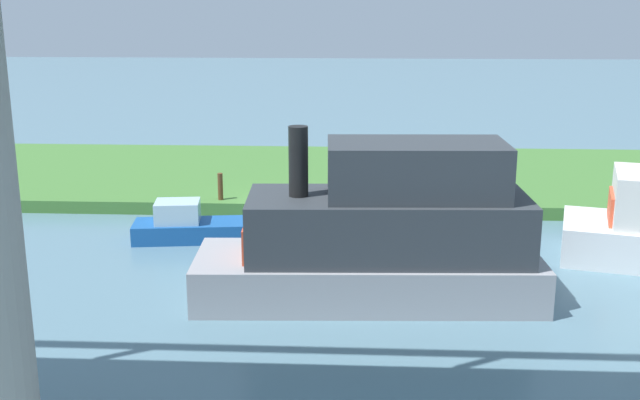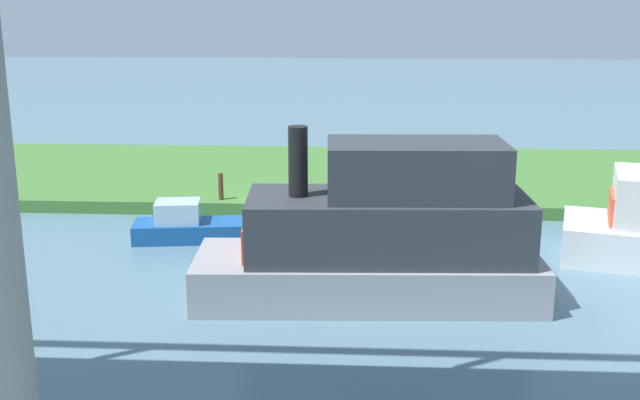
% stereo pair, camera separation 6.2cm
% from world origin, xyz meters
% --- Properties ---
extents(ground_plane, '(160.00, 160.00, 0.00)m').
position_xyz_m(ground_plane, '(0.00, 0.00, 0.00)').
color(ground_plane, slate).
extents(grassy_bank, '(80.00, 12.00, 0.50)m').
position_xyz_m(grassy_bank, '(0.00, -6.00, 0.25)').
color(grassy_bank, '#427533').
rests_on(grassy_bank, ground).
extents(person_on_bank, '(0.44, 0.44, 1.39)m').
position_xyz_m(person_on_bank, '(-4.13, -1.23, 1.20)').
color(person_on_bank, '#2D334C').
rests_on(person_on_bank, grassy_bank).
extents(mooring_post, '(0.20, 0.20, 1.06)m').
position_xyz_m(mooring_post, '(2.70, -0.59, 1.03)').
color(mooring_post, brown).
rests_on(mooring_post, grassy_bank).
extents(motorboat_white, '(4.34, 2.01, 1.40)m').
position_xyz_m(motorboat_white, '(3.11, 3.08, 0.50)').
color(motorboat_white, '#195199').
rests_on(motorboat_white, ground).
extents(riverboat_paddlewheel, '(9.71, 3.63, 4.90)m').
position_xyz_m(riverboat_paddlewheel, '(-3.36, 8.22, 1.81)').
color(riverboat_paddlewheel, '#99999E').
rests_on(riverboat_paddlewheel, ground).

